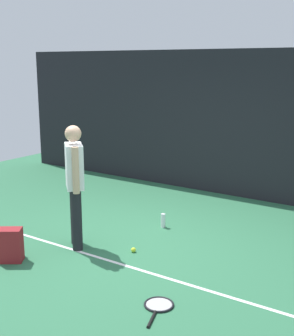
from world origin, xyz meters
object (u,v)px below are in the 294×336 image
backpack (11,245)px  tennis_ball_near_player (1,232)px  tennis_ball_by_fence (133,250)px  tennis_player (75,179)px  water_bottle (163,221)px  tennis_ball_mid_court (73,204)px  tennis_racket (158,306)px

backpack → tennis_ball_near_player: (-0.90, 0.55, -0.18)m
tennis_ball_near_player → tennis_ball_by_fence: size_ratio=1.00×
tennis_player → water_bottle: bearing=108.5°
tennis_player → backpack: tennis_player is taller
tennis_ball_near_player → tennis_ball_mid_court: bearing=92.1°
backpack → tennis_player: bearing=-149.5°
tennis_ball_mid_court → water_bottle: bearing=-0.4°
tennis_ball_near_player → tennis_ball_mid_court: same height
backpack → tennis_ball_by_fence: bearing=-171.2°
tennis_racket → water_bottle: water_bottle is taller
tennis_racket → tennis_ball_near_player: (-3.10, 0.45, 0.02)m
tennis_player → tennis_ball_mid_court: tennis_player is taller
tennis_racket → tennis_ball_by_fence: size_ratio=9.64×
tennis_ball_by_fence → water_bottle: water_bottle is taller
tennis_ball_near_player → tennis_ball_by_fence: (2.04, 0.56, 0.00)m
tennis_player → tennis_racket: size_ratio=2.67×
tennis_player → water_bottle: (0.59, 1.32, -0.86)m
tennis_ball_by_fence → water_bottle: 1.07m
tennis_ball_near_player → water_bottle: bearing=40.8°
tennis_player → backpack: 1.19m
tennis_player → tennis_ball_by_fence: size_ratio=25.76×
tennis_racket → backpack: (-2.20, -0.10, 0.20)m
tennis_racket → backpack: 2.21m
tennis_ball_by_fence → water_bottle: size_ratio=0.30×
tennis_racket → water_bottle: bearing=12.0°
water_bottle → backpack: bearing=-114.0°
tennis_player → tennis_ball_near_player: bearing=-125.1°
tennis_ball_mid_court → water_bottle: 1.92m
tennis_racket → water_bottle: size_ratio=2.92×
tennis_ball_by_fence → water_bottle: (-0.19, 1.05, 0.08)m
backpack → tennis_ball_mid_court: backpack is taller
backpack → tennis_ball_mid_court: (-0.96, 2.17, -0.18)m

